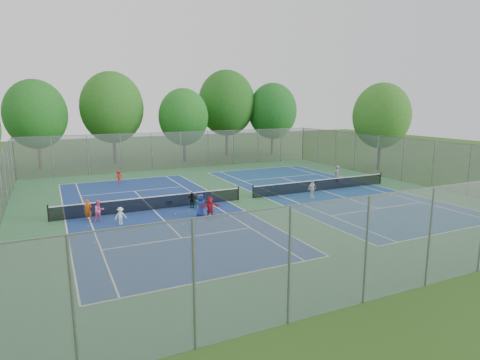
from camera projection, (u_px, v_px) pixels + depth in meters
name	position (u px, v px, depth m)	size (l,w,h in m)	color
ground	(246.00, 199.00, 30.05)	(120.00, 120.00, 0.00)	#294F18
court_pad	(246.00, 199.00, 30.05)	(32.00, 32.00, 0.01)	#32693F
court_left	(153.00, 210.00, 27.08)	(10.97, 23.77, 0.01)	navy
court_right	(322.00, 190.00, 33.02)	(10.97, 23.77, 0.01)	navy
net_left	(153.00, 203.00, 27.00)	(12.87, 0.10, 0.91)	black
net_right	(322.00, 185.00, 32.94)	(12.87, 0.10, 0.91)	black
fence_north	(181.00, 150.00, 43.84)	(32.00, 0.10, 4.00)	gray
fence_south	(429.00, 238.00, 15.51)	(32.00, 0.10, 4.00)	gray
fence_east	(403.00, 160.00, 36.46)	(32.00, 0.10, 4.00)	gray
tree_nw	(36.00, 114.00, 42.47)	(6.40, 6.40, 9.58)	#443326
tree_nl	(112.00, 108.00, 46.62)	(7.20, 7.20, 10.69)	#443326
tree_nc	(184.00, 117.00, 48.46)	(6.00, 6.00, 8.85)	#443326
tree_nr	(226.00, 103.00, 53.77)	(7.60, 7.60, 11.42)	#443326
tree_ne	(273.00, 111.00, 54.75)	(6.60, 6.60, 9.77)	#443326
tree_side_e	(382.00, 116.00, 42.33)	(6.00, 6.00, 9.20)	#443326
ball_crate	(169.00, 202.00, 28.58)	(0.35, 0.35, 0.30)	#173BAF
ball_hopper	(198.00, 204.00, 27.48)	(0.28, 0.28, 0.55)	#248428
student_a	(88.00, 210.00, 24.67)	(0.47, 0.31, 1.28)	#E35815
student_b	(99.00, 211.00, 24.38)	(0.65, 0.51, 1.34)	pink
student_c	(121.00, 216.00, 23.75)	(0.69, 0.40, 1.07)	white
student_d	(192.00, 200.00, 27.53)	(0.65, 0.27, 1.11)	black
student_e	(201.00, 205.00, 25.41)	(0.71, 0.46, 1.46)	#293997
student_f	(210.00, 207.00, 25.11)	(1.27, 0.41, 1.37)	#B51928
child_far_baseline	(119.00, 177.00, 35.76)	(0.78, 0.45, 1.20)	red
instructor	(337.00, 175.00, 35.15)	(0.63, 0.41, 1.72)	gray
teen_court_b	(312.00, 189.00, 30.26)	(0.84, 0.35, 1.44)	silver
tennis_ball_0	(166.00, 223.00, 23.95)	(0.07, 0.07, 0.07)	#C4D631
tennis_ball_1	(204.00, 221.00, 24.42)	(0.07, 0.07, 0.07)	yellow
tennis_ball_2	(197.00, 213.00, 26.12)	(0.07, 0.07, 0.07)	#C3EF37
tennis_ball_3	(216.00, 213.00, 26.29)	(0.07, 0.07, 0.07)	#D7EB36
tennis_ball_4	(189.00, 211.00, 26.78)	(0.07, 0.07, 0.07)	#BCCC2F
tennis_ball_5	(176.00, 214.00, 25.88)	(0.07, 0.07, 0.07)	#C1ED37
tennis_ball_6	(218.00, 215.00, 25.84)	(0.07, 0.07, 0.07)	#BACA2F
tennis_ball_7	(88.00, 226.00, 23.38)	(0.07, 0.07, 0.07)	#B3D130
tennis_ball_8	(183.00, 225.00, 23.69)	(0.07, 0.07, 0.07)	#BDD331
tennis_ball_9	(198.00, 222.00, 24.26)	(0.07, 0.07, 0.07)	gold
tennis_ball_10	(199.00, 216.00, 25.53)	(0.07, 0.07, 0.07)	#C3DE33
tennis_ball_11	(95.00, 243.00, 20.67)	(0.07, 0.07, 0.07)	#D6EF37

